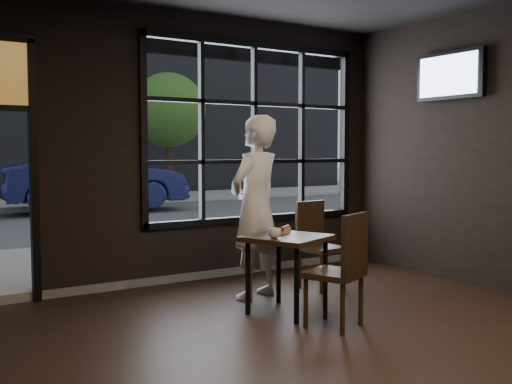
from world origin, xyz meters
TOP-DOWN VIEW (x-y plane):
  - floor at (0.00, 0.00)m, footprint 6.00×7.00m
  - window_frame at (1.20, 3.50)m, footprint 3.06×0.12m
  - cafe_table at (0.45, 1.72)m, footprint 0.92×0.92m
  - chair_near at (0.53, 1.11)m, footprint 0.58×0.58m
  - chair_window at (1.37, 2.34)m, footprint 0.47×0.47m
  - man at (0.51, 2.38)m, footprint 0.83×0.69m
  - hotdog at (0.54, 1.88)m, footprint 0.21×0.18m
  - cup at (0.24, 1.63)m, footprint 0.13×0.13m
  - tv at (2.93, 1.87)m, footprint 0.11×0.97m
  - navy_car at (1.86, 12.13)m, footprint 4.71×2.23m
  - tree_right at (4.99, 14.56)m, footprint 2.35×2.35m

SIDE VIEW (x-z plane):
  - floor at x=0.00m, z-range -0.02..0.00m
  - cafe_table at x=0.45m, z-range 0.00..0.76m
  - chair_window at x=1.37m, z-range 0.00..0.99m
  - chair_near at x=0.53m, z-range 0.00..1.03m
  - hotdog at x=0.54m, z-range 0.75..0.81m
  - cup at x=0.24m, z-range 0.75..0.85m
  - navy_car at x=1.86m, z-range 0.10..1.59m
  - man at x=0.51m, z-range 0.00..1.95m
  - window_frame at x=1.20m, z-range 0.66..2.94m
  - tv at x=2.93m, z-range 2.18..2.75m
  - tree_right at x=4.99m, z-range 0.82..4.83m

